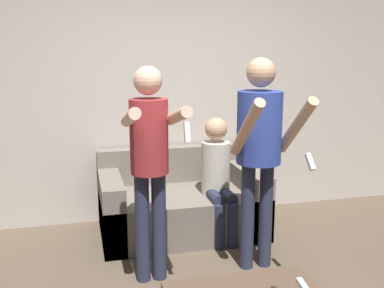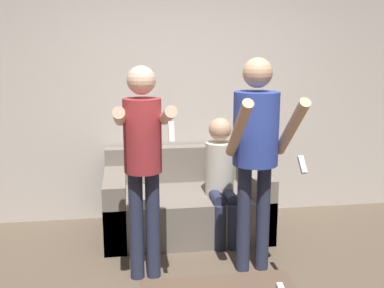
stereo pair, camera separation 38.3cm
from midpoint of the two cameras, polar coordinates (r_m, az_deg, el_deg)
name	(u,v)px [view 1 (the left image)]	position (r m, az deg, el deg)	size (l,w,h in m)	color
wall_back	(170,90)	(4.70, -5.19, 6.79)	(6.40, 0.06, 2.70)	beige
couch	(180,205)	(4.45, -3.96, -7.72)	(1.55, 0.93, 0.78)	slate
person_standing_left	(150,153)	(3.33, -8.68, -1.15)	(0.40, 0.69, 1.65)	#282D47
person_standing_right	(260,139)	(3.51, 5.54, 0.55)	(0.47, 0.69, 1.71)	#282D47
person_seated	(218,174)	(4.20, 0.69, -3.91)	(0.27, 0.51, 1.15)	#282D47
remote_far	(303,285)	(2.82, 10.01, -17.36)	(0.06, 0.15, 0.02)	white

